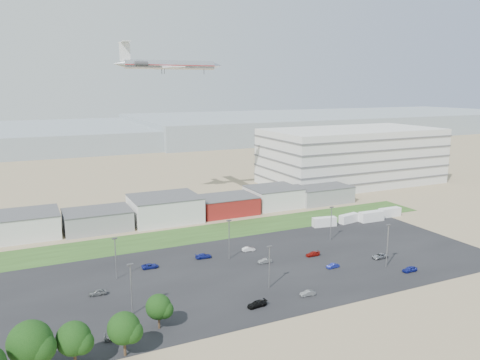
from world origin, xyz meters
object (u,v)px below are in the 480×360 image
airliner (170,65)px  parked_car_3 (257,304)px  box_trailer_a (324,222)px  parked_car_2 (410,269)px  parked_car_6 (204,256)px  parked_car_9 (150,266)px  parked_car_7 (265,261)px  parked_car_5 (98,292)px  parked_car_10 (117,336)px  parked_car_12 (313,254)px  parked_car_0 (380,256)px  parked_car_11 (249,249)px  parked_car_13 (308,293)px  parked_car_1 (333,266)px

airliner → parked_car_3: bearing=-95.1°
box_trailer_a → parked_car_2: (-3.32, -39.93, -0.79)m
parked_car_3 → parked_car_6: 30.28m
parked_car_9 → parked_car_7: bearing=-105.5°
parked_car_5 → parked_car_10: bearing=8.4°
parked_car_12 → parked_car_0: bearing=61.0°
parked_car_6 → parked_car_7: size_ratio=1.21×
box_trailer_a → parked_car_7: bearing=-138.5°
parked_car_2 → parked_car_5: 72.70m
airliner → parked_car_0: size_ratio=9.03×
parked_car_10 → parked_car_11: bearing=-48.1°
parked_car_13 → box_trailer_a: bearing=145.1°
parked_car_12 → parked_car_13: bearing=-34.7°
parked_car_0 → parked_car_11: parked_car_0 is taller
parked_car_0 → parked_car_3: (-41.54, -10.65, -0.01)m
parked_car_7 → parked_car_3: bearing=-28.3°
parked_car_1 → parked_car_7: 16.90m
parked_car_10 → parked_car_11: 51.17m
parked_car_7 → parked_car_1: bearing=57.5°
parked_car_7 → parked_car_9: bearing=-104.6°
box_trailer_a → parked_car_7: (-32.32, -20.02, -0.86)m
parked_car_0 → parked_car_6: parked_car_6 is taller
parked_car_6 → parked_car_12: 28.76m
parked_car_6 → parked_car_12: size_ratio=1.10×
parked_car_2 → parked_car_13: 29.63m
parked_car_0 → parked_car_6: size_ratio=1.03×
box_trailer_a → parked_car_12: box_trailer_a is taller
parked_car_12 → parked_car_3: bearing=-52.0°
airliner → parked_car_10: bearing=-111.8°
parked_car_7 → box_trailer_a: bearing=125.5°
parked_car_7 → parked_car_12: bearing=89.9°
parked_car_2 → parked_car_13: (-29.62, -0.60, -0.10)m
parked_car_10 → parked_car_2: bearing=-83.8°
parked_car_3 → parked_car_6: parked_car_6 is taller
box_trailer_a → parked_car_5: size_ratio=2.08×
parked_car_5 → parked_car_9: 17.30m
box_trailer_a → parked_car_5: box_trailer_a is taller
parked_car_6 → parked_car_13: parked_car_6 is taller
box_trailer_a → parked_car_1: (-18.69, -30.02, -0.89)m
parked_car_6 → airliner: bearing=-6.8°
airliner → parked_car_7: bearing=-86.4°
parked_car_6 → box_trailer_a: bearing=-74.0°
parked_car_3 → parked_car_7: 24.13m
parked_car_11 → parked_car_5: bearing=108.6°
parked_car_0 → parked_car_7: 30.38m
airliner → parked_car_7: size_ratio=11.26×
parked_car_5 → parked_car_11: (41.37, 10.73, -0.04)m
airliner → parked_car_3: size_ratio=9.51×
parked_car_12 → parked_car_7: bearing=-92.2°
parked_car_3 → parked_car_13: 12.17m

